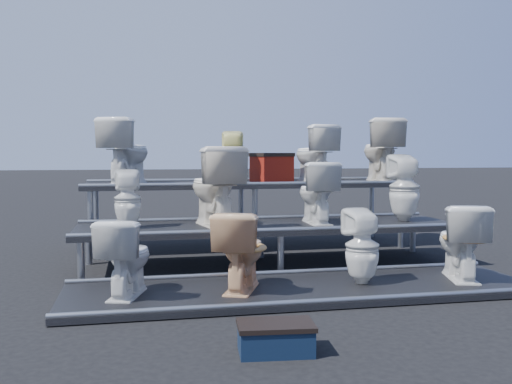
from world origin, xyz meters
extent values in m
plane|color=black|center=(0.00, 0.00, 0.00)|extent=(80.00, 80.00, 0.00)
cube|color=black|center=(0.00, -1.30, 0.03)|extent=(4.20, 1.20, 0.06)
cube|color=black|center=(0.00, 0.00, 0.23)|extent=(4.20, 1.20, 0.46)
cube|color=black|center=(0.00, 1.30, 0.43)|extent=(4.20, 1.20, 0.86)
imported|color=silver|center=(-1.54, -1.30, 0.39)|extent=(0.53, 0.72, 0.65)
imported|color=#E5B280|center=(-0.57, -1.30, 0.41)|extent=(0.62, 0.78, 0.69)
imported|color=silver|center=(0.55, -1.30, 0.40)|extent=(0.33, 0.33, 0.68)
imported|color=silver|center=(1.54, -1.30, 0.42)|extent=(0.58, 0.79, 0.72)
imported|color=silver|center=(-1.54, 0.00, 0.77)|extent=(0.28, 0.29, 0.62)
imported|color=silver|center=(-0.62, 0.00, 0.89)|extent=(0.62, 0.91, 0.86)
imported|color=silver|center=(0.54, 0.00, 0.81)|extent=(0.41, 0.69, 0.69)
imported|color=silver|center=(1.61, 0.00, 0.85)|extent=(0.38, 0.39, 0.78)
imported|color=silver|center=(-1.56, 1.30, 1.27)|extent=(0.76, 0.93, 0.82)
imported|color=#F6F19B|center=(-0.20, 1.30, 1.20)|extent=(0.36, 0.37, 0.69)
imported|color=silver|center=(0.92, 1.30, 1.24)|extent=(0.55, 0.81, 0.76)
imported|color=silver|center=(1.90, 1.30, 1.29)|extent=(0.60, 0.90, 0.86)
cube|color=maroon|center=(0.37, 1.46, 1.03)|extent=(0.58, 0.52, 0.35)
cube|color=black|center=(-0.61, -2.74, 0.08)|extent=(0.48, 0.32, 0.16)
camera|label=1|loc=(-1.46, -6.12, 1.24)|focal=40.00mm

